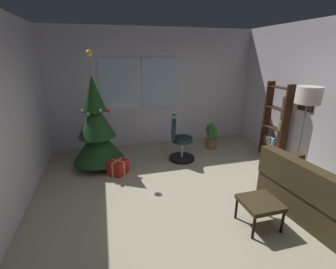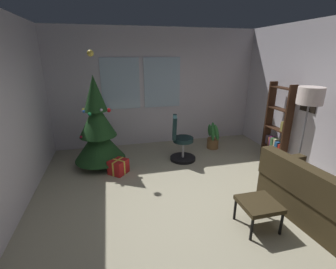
% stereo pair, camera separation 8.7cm
% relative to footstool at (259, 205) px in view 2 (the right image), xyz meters
% --- Properties ---
extents(ground_plane, '(5.06, 6.07, 0.10)m').
position_rel_footstool_xyz_m(ground_plane, '(-0.65, 0.49, -0.39)').
color(ground_plane, tan).
extents(wall_back_with_windows, '(5.06, 0.12, 2.83)m').
position_rel_footstool_xyz_m(wall_back_with_windows, '(-0.66, 3.57, 1.09)').
color(wall_back_with_windows, silver).
rests_on(wall_back_with_windows, ground_plane).
extents(footstool, '(0.49, 0.48, 0.39)m').
position_rel_footstool_xyz_m(footstool, '(0.00, 0.00, 0.00)').
color(footstool, '#352A18').
rests_on(footstool, ground_plane).
extents(holiday_tree, '(1.02, 1.02, 2.31)m').
position_rel_footstool_xyz_m(holiday_tree, '(-2.09, 2.43, 0.44)').
color(holiday_tree, '#4C331E').
rests_on(holiday_tree, ground_plane).
extents(gift_box_red, '(0.44, 0.44, 0.29)m').
position_rel_footstool_xyz_m(gift_box_red, '(-1.75, 2.01, -0.20)').
color(gift_box_red, red).
rests_on(gift_box_red, ground_plane).
extents(gift_box_green, '(0.30, 0.29, 0.17)m').
position_rel_footstool_xyz_m(gift_box_green, '(-1.73, 2.10, -0.25)').
color(gift_box_green, '#1E722D').
rests_on(gift_box_green, ground_plane).
extents(office_chair, '(0.56, 0.56, 1.00)m').
position_rel_footstool_xyz_m(office_chair, '(-0.38, 2.32, 0.06)').
color(office_chair, black).
rests_on(office_chair, ground_plane).
extents(bookshelf, '(0.18, 0.64, 1.67)m').
position_rel_footstool_xyz_m(bookshelf, '(1.67, 1.90, 0.39)').
color(bookshelf, '#341E11').
rests_on(bookshelf, ground_plane).
extents(floor_lamp, '(0.40, 0.40, 1.74)m').
position_rel_footstool_xyz_m(floor_lamp, '(1.33, 0.84, 1.16)').
color(floor_lamp, slate).
rests_on(floor_lamp, ground_plane).
extents(potted_plant, '(0.28, 0.48, 0.70)m').
position_rel_footstool_xyz_m(potted_plant, '(0.58, 2.77, -0.09)').
color(potted_plant, brown).
rests_on(potted_plant, ground_plane).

